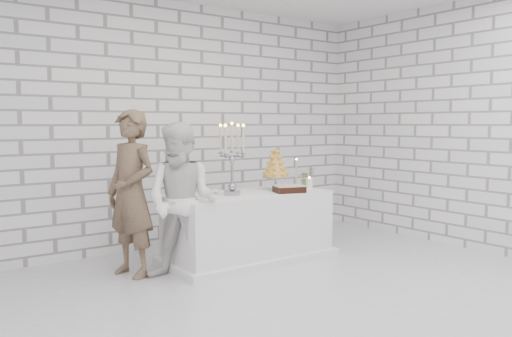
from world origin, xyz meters
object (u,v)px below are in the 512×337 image
candelabra (232,159)px  groom (131,193)px  croquembouche (276,168)px  cake_table (249,226)px  bride (182,202)px

candelabra → groom: bearing=168.2°
croquembouche → cake_table: bearing=-173.3°
candelabra → croquembouche: (0.65, 0.08, -0.14)m
croquembouche → candelabra: bearing=-173.4°
candelabra → croquembouche: size_ratio=1.58×
groom → bride: 0.55m
bride → croquembouche: (1.37, 0.29, 0.23)m
groom → bride: (0.34, -0.43, -0.06)m
cake_table → croquembouche: size_ratio=3.63×
bride → candelabra: 0.83m
bride → croquembouche: bride is taller
candelabra → croquembouche: candelabra is taller
cake_table → candelabra: 0.80m
bride → candelabra: (0.71, 0.21, 0.38)m
groom → candelabra: groom is taller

